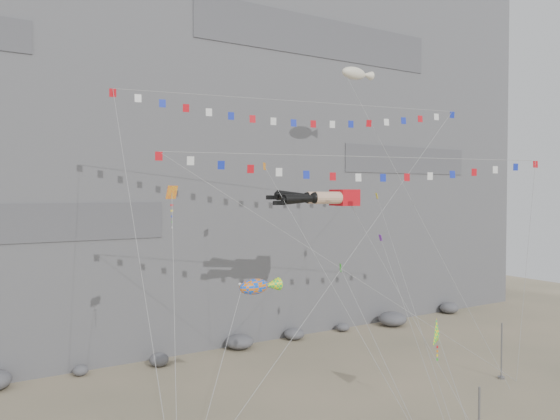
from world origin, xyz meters
The scene contains 15 objects.
ground centered at (0.00, 0.00, 0.00)m, with size 120.00×120.00×0.00m, color gray.
cliff centered at (0.00, 32.00, 25.00)m, with size 80.00×28.00×50.00m, color slate.
talus_boulders centered at (0.00, 17.00, 0.60)m, with size 60.00×3.00×1.20m, color slate, non-canonical shape.
anchor_pole_right centered at (13.44, -0.75, 2.16)m, with size 0.12×0.12×4.32m, color slate.
legs_kite centered at (1.80, 6.68, 13.93)m, with size 7.27×16.83×20.53m.
flag_banner_upper centered at (0.64, 7.57, 21.26)m, with size 28.54×13.81×28.15m.
flag_banner_lower centered at (2.79, 2.24, 16.83)m, with size 28.73×7.35×20.52m.
harlequin_kite centered at (-11.56, 3.26, 14.27)m, with size 2.99×7.04×15.70m.
fish_windsock centered at (-6.63, 2.30, 8.47)m, with size 9.62×8.07×13.58m.
delta_kite centered at (4.11, -2.80, 5.14)m, with size 3.06×5.37×7.20m.
blimp_windsock centered at (7.95, 10.42, 24.73)m, with size 5.97×14.00×28.29m.
small_kite_a centered at (-2.15, 8.37, 16.02)m, with size 2.55×15.26×21.91m.
small_kite_b centered at (5.71, 4.33, 10.63)m, with size 4.92×11.42×15.87m.
small_kite_c centered at (0.12, 2.17, 9.06)m, with size 2.10×10.36×13.41m.
small_kite_d centered at (8.56, 7.94, 13.77)m, with size 7.20×14.93×21.03m.
Camera 1 is at (-22.92, -27.11, 14.32)m, focal length 35.00 mm.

